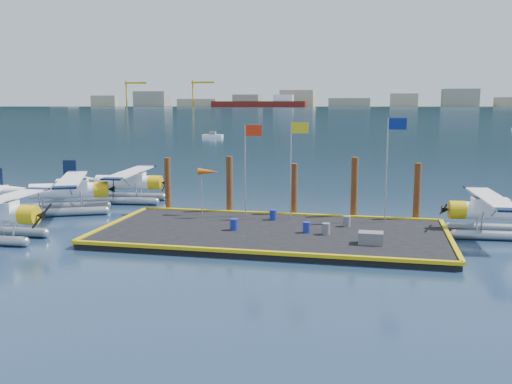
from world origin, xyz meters
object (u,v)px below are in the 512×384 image
at_px(windsock, 208,173).
at_px(piling_0, 168,186).
at_px(flagpole_blue, 390,154).
at_px(flagpole_yellow, 294,155).
at_px(piling_3, 354,190).
at_px(piling_2, 294,192).
at_px(seaplane_b, 67,193).
at_px(seaplane_d, 496,213).
at_px(drum_4, 347,221).
at_px(drum_0, 234,224).
at_px(flagpole_red, 248,156).
at_px(seaplane_c, 127,184).
at_px(drum_1, 307,227).
at_px(piling_1, 229,187).
at_px(piling_4, 417,194).
at_px(drum_2, 326,229).
at_px(crate, 371,238).
at_px(drum_5, 273,215).

xyz_separation_m(windsock, piling_0, (-3.47, 1.60, -1.23)).
bearing_deg(piling_0, flagpole_blue, -6.01).
height_order(flagpole_yellow, piling_3, flagpole_yellow).
bearing_deg(piling_2, seaplane_b, -175.53).
xyz_separation_m(seaplane_d, drum_4, (-8.65, -0.96, -0.65)).
bearing_deg(flagpole_yellow, drum_0, -124.77).
height_order(seaplane_b, flagpole_red, flagpole_red).
height_order(seaplane_c, windsock, windsock).
distance_m(flagpole_red, windsock, 2.97).
bearing_deg(windsock, drum_1, -29.21).
bearing_deg(drum_4, drum_0, -159.75).
xyz_separation_m(seaplane_b, piling_3, (20.14, 1.26, 0.68)).
bearing_deg(flagpole_red, drum_1, -42.33).
height_order(drum_4, windsock, windsock).
relative_size(drum_1, flagpole_blue, 0.10).
distance_m(flagpole_red, piling_1, 3.28).
bearing_deg(flagpole_yellow, piling_4, 11.60).
relative_size(drum_1, piling_3, 0.14).
distance_m(seaplane_d, flagpole_red, 15.49).
relative_size(drum_0, piling_4, 0.17).
bearing_deg(drum_0, piling_3, 40.83).
height_order(seaplane_c, flagpole_red, flagpole_red).
xyz_separation_m(drum_1, piling_3, (2.45, 5.56, 1.44)).
relative_size(seaplane_b, drum_2, 14.09).
bearing_deg(drum_1, piling_1, 137.44).
bearing_deg(piling_2, piling_3, 0.00).
distance_m(piling_3, piling_4, 4.00).
height_order(seaplane_b, piling_4, piling_4).
bearing_deg(drum_2, flagpole_yellow, 120.64).
bearing_deg(drum_1, seaplane_d, 15.93).
xyz_separation_m(crate, flagpole_yellow, (-5.00, 5.90, 3.79)).
relative_size(crate, piling_0, 0.32).
height_order(drum_5, piling_0, piling_0).
distance_m(seaplane_c, drum_1, 18.13).
bearing_deg(piling_0, flagpole_red, -14.46).
bearing_deg(windsock, drum_2, -27.05).
bearing_deg(seaplane_c, drum_1, 52.98).
relative_size(drum_0, flagpole_blue, 0.10).
xyz_separation_m(seaplane_b, drum_2, (18.82, -4.53, -0.74)).
bearing_deg(drum_0, drum_1, 3.28).
xyz_separation_m(flagpole_yellow, flagpole_blue, (5.99, -0.00, 0.17)).
relative_size(piling_0, piling_2, 1.05).
distance_m(piling_2, piling_4, 8.00).
bearing_deg(flagpole_blue, piling_2, 165.52).
bearing_deg(piling_1, crate, -37.69).
bearing_deg(windsock, crate, -28.79).
relative_size(seaplane_d, drum_1, 14.36).
bearing_deg(seaplane_b, drum_2, 52.57).
relative_size(drum_1, piling_4, 0.15).
distance_m(seaplane_b, windsock, 10.76).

